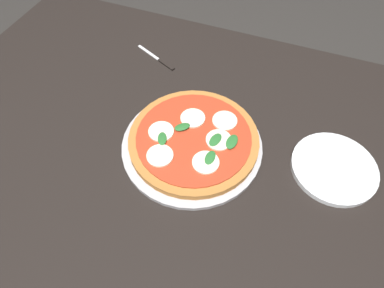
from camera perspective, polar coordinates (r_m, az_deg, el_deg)
ground_plane at (r=1.48m, az=-0.65°, el=-17.09°), size 6.00×6.00×0.00m
dining_table at (r=0.90m, az=-1.03°, el=-3.78°), size 1.52×1.03×0.73m
serving_tray at (r=0.82m, az=0.00°, el=-0.16°), size 0.35×0.35×0.01m
pizza at (r=0.81m, az=0.31°, el=0.89°), size 0.33×0.33×0.03m
plate_white at (r=0.86m, az=23.61°, el=-3.84°), size 0.20×0.20×0.01m
knife at (r=1.06m, az=-5.60°, el=14.38°), size 0.16×0.08×0.01m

